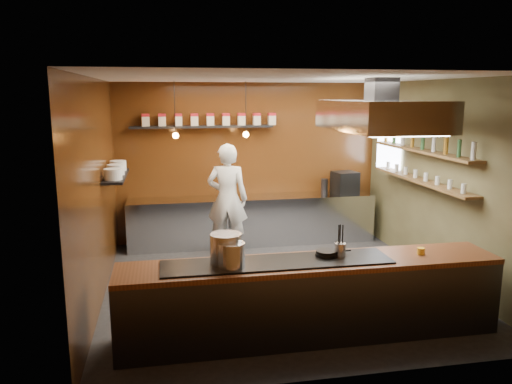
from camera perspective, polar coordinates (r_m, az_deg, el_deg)
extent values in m
plane|color=black|center=(7.53, 2.61, -10.59)|extent=(5.00, 5.00, 0.00)
plane|color=#3D180B|center=(9.53, -0.75, 3.38)|extent=(5.00, 0.00, 5.00)
plane|color=#3D180B|center=(6.98, -17.68, -0.01)|extent=(0.00, 5.00, 5.00)
plane|color=#4B462A|center=(8.06, 20.30, 1.26)|extent=(0.00, 5.00, 5.00)
plane|color=silver|center=(7.00, 2.84, 12.88)|extent=(5.00, 5.00, 0.00)
plane|color=white|center=(9.47, 14.95, 5.39)|extent=(0.00, 1.00, 1.00)
cube|color=silver|center=(9.41, -0.39, -3.23)|extent=(4.60, 0.65, 0.90)
cube|color=#38383D|center=(5.94, 6.26, -12.30)|extent=(4.40, 0.70, 0.86)
cube|color=brown|center=(5.77, 6.36, -8.11)|extent=(4.40, 0.72, 0.06)
cube|color=black|center=(5.66, 2.45, -8.01)|extent=(2.60, 0.55, 0.02)
cube|color=black|center=(9.21, -6.18, 7.43)|extent=(2.60, 0.26, 0.04)
cube|color=black|center=(7.93, -15.71, 1.76)|extent=(0.30, 1.40, 0.04)
cube|color=brown|center=(8.18, 18.46, 4.49)|extent=(0.26, 2.80, 0.04)
cube|color=brown|center=(8.24, 18.26, 1.25)|extent=(0.26, 2.80, 0.04)
cube|color=#38383D|center=(7.04, 14.17, 11.34)|extent=(0.35, 0.35, 0.30)
cube|color=silver|center=(7.04, 14.03, 8.49)|extent=(1.20, 2.00, 0.40)
cube|color=white|center=(7.06, 13.95, 6.79)|extent=(1.00, 1.80, 0.02)
cylinder|color=black|center=(8.51, -9.27, 9.41)|extent=(0.01, 0.01, 0.90)
sphere|color=orange|center=(8.53, -9.18, 6.39)|extent=(0.10, 0.10, 0.10)
cylinder|color=black|center=(8.62, -1.17, 9.57)|extent=(0.01, 0.01, 0.90)
sphere|color=orange|center=(8.65, -1.15, 6.59)|extent=(0.10, 0.10, 0.10)
cube|color=beige|center=(9.18, -12.48, 7.87)|extent=(0.13, 0.13, 0.17)
cube|color=#A4141D|center=(9.17, -12.51, 8.56)|extent=(0.13, 0.13, 0.05)
cube|color=beige|center=(9.18, -10.67, 7.94)|extent=(0.13, 0.13, 0.17)
cube|color=#A4141D|center=(9.17, -10.70, 8.63)|extent=(0.13, 0.13, 0.05)
cube|color=beige|center=(9.18, -8.86, 8.00)|extent=(0.13, 0.13, 0.17)
cube|color=#A4141D|center=(9.18, -8.88, 8.69)|extent=(0.14, 0.13, 0.05)
cube|color=beige|center=(9.19, -7.05, 8.06)|extent=(0.13, 0.13, 0.17)
cube|color=#A4141D|center=(9.19, -7.07, 8.74)|extent=(0.13, 0.13, 0.05)
cube|color=beige|center=(9.22, -5.25, 8.10)|extent=(0.13, 0.13, 0.17)
cube|color=#A4141D|center=(9.21, -5.27, 8.78)|extent=(0.14, 0.13, 0.05)
cube|color=beige|center=(9.25, -3.46, 8.14)|extent=(0.13, 0.13, 0.17)
cube|color=#A4141D|center=(9.24, -3.47, 8.82)|extent=(0.14, 0.13, 0.05)
cube|color=beige|center=(9.29, -1.68, 8.16)|extent=(0.13, 0.13, 0.17)
cube|color=#A4141D|center=(9.28, -1.69, 8.84)|extent=(0.14, 0.13, 0.05)
cube|color=beige|center=(9.34, 0.08, 8.18)|extent=(0.13, 0.13, 0.17)
cube|color=#A4141D|center=(9.33, 0.08, 8.86)|extent=(0.14, 0.13, 0.05)
cube|color=beige|center=(9.40, 1.82, 8.20)|extent=(0.13, 0.13, 0.17)
cube|color=#A4141D|center=(9.39, 1.82, 8.87)|extent=(0.14, 0.13, 0.05)
cylinder|color=silver|center=(7.47, -16.04, 1.97)|extent=(0.26, 0.26, 0.16)
cylinder|color=silver|center=(7.92, -15.75, 2.47)|extent=(0.26, 0.26, 0.16)
cylinder|color=silver|center=(8.36, -15.49, 2.93)|extent=(0.26, 0.26, 0.16)
cylinder|color=silver|center=(7.06, 23.62, 4.32)|extent=(0.06, 0.06, 0.24)
cylinder|color=#2D5933|center=(7.33, 22.20, 4.64)|extent=(0.06, 0.06, 0.24)
cylinder|color=#8C601E|center=(7.61, 20.89, 4.94)|extent=(0.06, 0.06, 0.24)
cylinder|color=silver|center=(7.88, 19.66, 5.21)|extent=(0.06, 0.06, 0.24)
cylinder|color=#2D5933|center=(8.17, 18.52, 5.47)|extent=(0.06, 0.06, 0.24)
cylinder|color=#8C601E|center=(8.45, 17.45, 5.70)|extent=(0.06, 0.06, 0.24)
cylinder|color=silver|center=(8.74, 16.46, 5.92)|extent=(0.06, 0.06, 0.24)
cylinder|color=#2D5933|center=(9.03, 15.52, 6.12)|extent=(0.06, 0.06, 0.24)
cylinder|color=#8C601E|center=(9.32, 14.65, 6.31)|extent=(0.06, 0.06, 0.24)
cylinder|color=silver|center=(7.26, 22.64, 0.35)|extent=(0.07, 0.07, 0.13)
cylinder|color=silver|center=(7.53, 21.29, 0.82)|extent=(0.07, 0.07, 0.13)
cylinder|color=silver|center=(7.81, 20.03, 1.24)|extent=(0.07, 0.07, 0.13)
cylinder|color=silver|center=(8.09, 18.85, 1.64)|extent=(0.07, 0.07, 0.13)
cylinder|color=silver|center=(8.37, 17.76, 2.01)|extent=(0.07, 0.07, 0.13)
cylinder|color=silver|center=(8.66, 16.74, 2.36)|extent=(0.07, 0.07, 0.13)
cylinder|color=silver|center=(8.95, 15.78, 2.68)|extent=(0.07, 0.07, 0.13)
cylinder|color=silver|center=(9.24, 14.88, 2.98)|extent=(0.07, 0.07, 0.13)
cylinder|color=silver|center=(5.54, -3.46, -6.48)|extent=(0.42, 0.42, 0.34)
cylinder|color=#B8BAC0|center=(5.43, -2.82, -7.21)|extent=(0.32, 0.32, 0.27)
cylinder|color=silver|center=(5.86, 9.59, -6.55)|extent=(0.16, 0.16, 0.16)
cylinder|color=black|center=(5.89, 8.03, -7.08)|extent=(0.26, 0.26, 0.03)
cylinder|color=black|center=(5.88, 8.04, -6.78)|extent=(0.24, 0.24, 0.03)
cylinder|color=black|center=(5.95, 9.95, -6.62)|extent=(0.18, 0.03, 0.02)
cylinder|color=yellow|center=(6.25, 18.32, -6.42)|extent=(0.10, 0.10, 0.08)
cube|color=black|center=(9.71, 10.12, 1.04)|extent=(0.49, 0.47, 0.43)
imported|color=silver|center=(8.78, -3.28, -0.78)|extent=(0.81, 0.63, 1.95)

